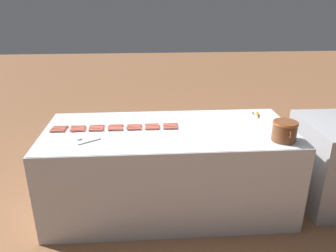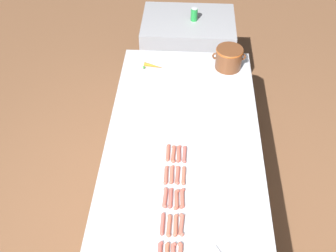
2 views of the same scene
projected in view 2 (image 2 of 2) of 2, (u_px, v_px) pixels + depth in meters
The scene contains 22 objects.
ground_plane at pixel (180, 229), 3.40m from camera, with size 20.00×20.00×0.00m, color brown.
griddle_counter at pixel (181, 197), 3.08m from camera, with size 1.08×2.48×0.90m.
back_cabinet at pixel (187, 58), 4.33m from camera, with size 0.90×0.67×0.92m, color #A0A0A4.
hot_dog_3 at pixel (163, 224), 2.38m from camera, with size 0.02×0.15×0.02m.
hot_dog_4 at pixel (165, 198), 2.51m from camera, with size 0.03×0.15×0.02m.
hot_dog_5 at pixel (166, 175), 2.64m from camera, with size 0.03×0.15×0.02m.
hot_dog_6 at pixel (168, 153), 2.77m from camera, with size 0.03×0.15×0.02m.
hot_dog_10 at pixel (169, 226), 2.37m from camera, with size 0.03×0.15×0.02m.
hot_dog_11 at pixel (171, 198), 2.51m from camera, with size 0.03×0.15×0.02m.
hot_dog_12 at pixel (172, 175), 2.64m from camera, with size 0.03×0.15×0.02m.
hot_dog_13 at pixel (173, 154), 2.77m from camera, with size 0.03×0.15×0.02m.
hot_dog_17 at pixel (176, 225), 2.38m from camera, with size 0.03×0.15×0.02m.
hot_dog_18 at pixel (177, 199), 2.50m from camera, with size 0.03×0.15×0.02m.
hot_dog_19 at pixel (177, 175), 2.64m from camera, with size 0.03×0.15×0.02m.
hot_dog_20 at pixel (179, 154), 2.77m from camera, with size 0.03×0.15×0.02m.
hot_dog_24 at pixel (182, 225), 2.38m from camera, with size 0.03×0.15×0.02m.
hot_dog_25 at pixel (182, 198), 2.51m from camera, with size 0.03×0.15×0.02m.
hot_dog_26 at pixel (184, 176), 2.63m from camera, with size 0.03×0.15×0.02m.
hot_dog_27 at pixel (185, 154), 2.76m from camera, with size 0.03×0.15×0.02m.
bean_pot at pixel (229, 57), 3.40m from camera, with size 0.28×0.23×0.18m.
carrot at pixel (153, 66), 3.46m from camera, with size 0.18×0.08×0.03m.
soda_can at pixel (194, 14), 3.96m from camera, with size 0.07×0.07×0.12m.
Camera 2 is at (0.01, -1.82, 2.99)m, focal length 44.08 mm.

